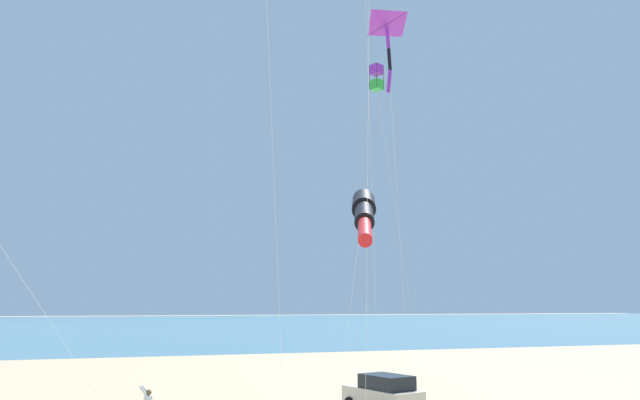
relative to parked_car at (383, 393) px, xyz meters
The scene contains 6 objects.
ocean_water_strip 158.29m from the parked_car, ahead, with size 240.00×600.00×0.01m, color teal.
parked_car is the anchor object (origin of this frame).
cooler_box 3.36m from the parked_car, ahead, with size 0.62×0.42×0.42m.
kite_delta_yellow_midlevel 17.67m from the parked_car, 158.15° to the left, with size 12.18×7.26×16.42m.
kite_windsock_checkered_midright 15.91m from the parked_car, 154.19° to the left, with size 19.29×6.43×9.01m.
kite_box_striped_overhead 16.41m from the parked_car, 73.40° to the left, with size 1.12×3.24×18.09m.
Camera 1 is at (-22.24, 6.03, 5.27)m, focal length 34.57 mm.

